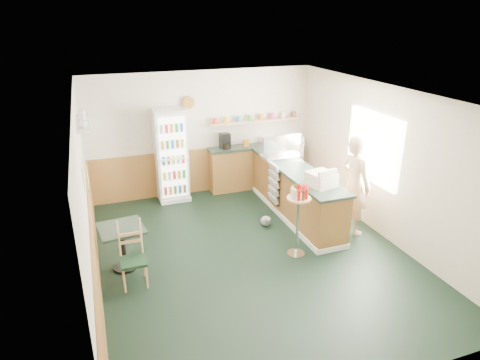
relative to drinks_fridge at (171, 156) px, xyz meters
name	(u,v)px	position (x,y,z in m)	size (l,w,h in m)	color
ground	(251,254)	(0.76, -2.74, -0.99)	(6.00, 6.00, 0.00)	black
room_envelope	(224,158)	(0.54, -2.01, 0.54)	(5.04, 6.02, 2.72)	beige
service_counter	(296,195)	(2.11, -1.67, -0.53)	(0.68, 3.01, 1.01)	olive
back_counter	(256,164)	(1.95, 0.06, -0.44)	(2.24, 0.42, 1.69)	olive
drinks_fridge	(171,156)	(0.00, 0.00, 0.00)	(0.65, 0.54, 1.98)	white
display_case	(282,147)	(2.11, -0.97, 0.25)	(0.83, 0.43, 0.47)	silver
cash_register	(321,179)	(2.11, -2.58, 0.14)	(0.42, 0.44, 0.24)	beige
shopkeeper	(355,185)	(2.81, -2.59, -0.06)	(0.62, 0.45, 1.85)	tan
condiment_stand	(298,209)	(1.48, -2.99, -0.15)	(0.39, 0.39, 1.22)	silver
newspaper_rack	(274,183)	(1.76, -1.40, -0.34)	(0.09, 0.42, 0.84)	black
cafe_table	(122,240)	(-1.29, -2.44, -0.47)	(0.74, 0.74, 0.73)	black
cafe_chair	(132,251)	(-1.19, -2.86, -0.46)	(0.38, 0.38, 1.01)	black
dog_doorstop	(266,221)	(1.40, -1.87, -0.88)	(0.19, 0.25, 0.23)	gray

